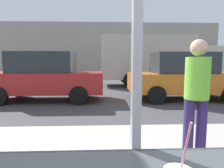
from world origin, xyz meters
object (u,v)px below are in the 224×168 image
Objects in this scene: parked_car_orange at (183,76)px; pedestrian at (197,92)px; parked_car_red at (45,77)px; box_truck at (157,59)px.

pedestrian is at bearing -110.66° from parked_car_orange.
parked_car_red is 0.61× the size of box_truck.
pedestrian is (-2.01, -9.26, -0.54)m from box_truck.
parked_car_red is 7.03m from box_truck.
parked_car_orange is 0.60× the size of box_truck.
parked_car_orange is (5.30, 0.00, -0.00)m from parked_car_red.
parked_car_orange is 2.59× the size of pedestrian.
parked_car_red is 5.99m from pedestrian.
parked_car_red is at bearing -141.34° from box_truck.
pedestrian is (3.45, -4.89, 0.16)m from parked_car_red.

